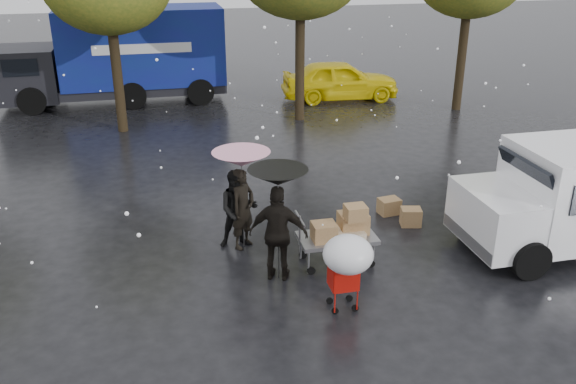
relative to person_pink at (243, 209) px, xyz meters
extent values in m
plane|color=black|center=(0.93, -1.11, -0.85)|extent=(90.00, 90.00, 0.00)
imported|color=black|center=(0.00, 0.00, 0.00)|extent=(0.73, 0.72, 1.71)
imported|color=black|center=(-0.09, 0.06, -0.02)|extent=(0.84, 0.68, 1.66)
imported|color=black|center=(0.43, -1.40, 0.08)|extent=(1.18, 0.82, 1.86)
cylinder|color=#4C4C4C|center=(0.00, 0.00, 0.11)|extent=(0.02, 0.02, 1.92)
cone|color=pink|center=(0.00, 0.00, 1.07)|extent=(1.16, 1.16, 0.30)
sphere|color=#4C4C4C|center=(0.00, 0.00, 1.10)|extent=(0.06, 0.06, 0.06)
cylinder|color=#4C4C4C|center=(0.43, -1.40, 0.17)|extent=(0.02, 0.02, 2.04)
cone|color=black|center=(0.43, -1.40, 1.19)|extent=(1.08, 1.08, 0.30)
sphere|color=#4C4C4C|center=(0.43, -1.40, 1.22)|extent=(0.06, 0.06, 0.06)
cube|color=slate|center=(1.66, -1.11, -0.30)|extent=(1.50, 0.80, 0.08)
cylinder|color=slate|center=(0.91, -1.11, -0.05)|extent=(0.04, 0.04, 0.60)
cube|color=brown|center=(2.01, -1.01, -0.06)|extent=(0.55, 0.45, 0.40)
cube|color=brown|center=(1.36, -1.21, -0.09)|extent=(0.45, 0.40, 0.35)
cube|color=brown|center=(1.96, -1.26, 0.28)|extent=(0.40, 0.35, 0.28)
cube|color=#C9AB8C|center=(1.71, -1.11, -0.20)|extent=(0.90, 0.55, 0.12)
cylinder|color=black|center=(1.06, -1.43, -0.77)|extent=(0.16, 0.05, 0.16)
cylinder|color=black|center=(1.06, -0.79, -0.77)|extent=(0.16, 0.05, 0.16)
cylinder|color=black|center=(2.26, -1.43, -0.77)|extent=(0.16, 0.05, 0.16)
cylinder|color=black|center=(2.26, -0.79, -0.77)|extent=(0.16, 0.05, 0.16)
cube|color=red|center=(1.29, -2.63, -0.20)|extent=(0.47, 0.41, 0.45)
cylinder|color=red|center=(1.29, -2.82, 0.17)|extent=(0.42, 0.02, 0.02)
cylinder|color=#4C4C4C|center=(1.29, -2.82, 0.10)|extent=(0.02, 0.02, 0.60)
ellipsoid|color=white|center=(1.29, -2.82, 0.30)|extent=(0.84, 0.84, 0.63)
cylinder|color=black|center=(1.11, -2.79, -0.79)|extent=(0.12, 0.04, 0.12)
cylinder|color=black|center=(1.11, -2.47, -0.79)|extent=(0.12, 0.04, 0.12)
cylinder|color=black|center=(1.47, -2.79, -0.79)|extent=(0.12, 0.04, 0.12)
cylinder|color=black|center=(1.47, -2.47, -0.79)|extent=(0.12, 0.04, 0.12)
cube|color=white|center=(4.81, -1.51, 0.00)|extent=(1.20, 1.95, 1.10)
cube|color=black|center=(5.36, -1.51, 0.85)|extent=(0.37, 1.70, 0.67)
cube|color=slate|center=(4.26, -1.51, -0.40)|extent=(0.12, 1.90, 0.25)
cylinder|color=black|center=(5.01, -2.46, -0.47)|extent=(0.76, 0.28, 0.76)
cylinder|color=black|center=(5.01, -0.56, -0.47)|extent=(0.76, 0.28, 0.76)
cube|color=navy|center=(-1.73, 12.80, 1.25)|extent=(6.00, 2.50, 2.80)
cube|color=black|center=(-5.93, 12.80, 0.40)|extent=(2.20, 2.40, 1.90)
cube|color=black|center=(-2.73, 12.80, -0.30)|extent=(8.00, 2.30, 0.35)
cube|color=white|center=(-1.73, 11.54, 1.35)|extent=(3.50, 0.03, 0.35)
cylinder|color=black|center=(-5.73, 11.65, -0.35)|extent=(1.00, 0.30, 1.00)
cylinder|color=black|center=(-5.73, 13.95, -0.35)|extent=(1.00, 0.30, 1.00)
cylinder|color=black|center=(0.27, 11.65, -0.35)|extent=(1.00, 0.30, 1.00)
cylinder|color=black|center=(0.27, 13.95, -0.35)|extent=(1.00, 0.30, 1.00)
cube|color=brown|center=(3.78, 0.15, -0.66)|extent=(0.51, 0.44, 0.39)
cube|color=brown|center=(3.54, 0.83, -0.67)|extent=(0.51, 0.43, 0.36)
imported|color=yellow|center=(5.64, 11.24, -0.09)|extent=(4.61, 2.15, 1.53)
cylinder|color=black|center=(-2.57, 8.89, 1.39)|extent=(0.32, 0.32, 4.48)
cylinder|color=black|center=(3.43, 8.89, 1.60)|extent=(0.32, 0.32, 4.90)
cylinder|color=black|center=(9.43, 8.89, 1.46)|extent=(0.32, 0.32, 4.62)
camera|label=1|loc=(-1.66, -11.14, 5.13)|focal=38.00mm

